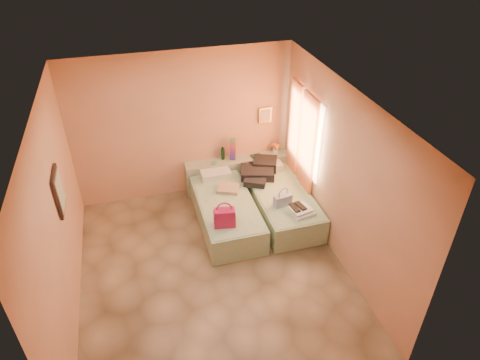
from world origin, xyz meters
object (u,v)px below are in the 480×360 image
(bed_right, at_px, (281,202))
(magenta_handbag, at_px, (224,217))
(headboard_ledge, at_px, (238,173))
(green_book, at_px, (256,156))
(bed_left, at_px, (226,212))
(flower_vase, at_px, (276,147))
(water_bottle, at_px, (223,153))
(towel_stack, at_px, (302,211))
(blue_handbag, at_px, (283,200))

(bed_right, xyz_separation_m, magenta_handbag, (-1.20, -0.63, 0.41))
(headboard_ledge, relative_size, green_book, 10.53)
(headboard_ledge, bearing_deg, magenta_handbag, -111.78)
(bed_left, distance_m, flower_vase, 1.76)
(water_bottle, bearing_deg, headboard_ledge, -13.50)
(bed_left, distance_m, green_book, 1.41)
(bed_right, height_order, water_bottle, water_bottle)
(bed_left, xyz_separation_m, towel_stack, (1.13, -0.70, 0.30))
(towel_stack, bearing_deg, bed_right, 98.66)
(headboard_ledge, height_order, towel_stack, headboard_ledge)
(bed_left, height_order, blue_handbag, blue_handbag)
(bed_left, distance_m, blue_handbag, 1.04)
(flower_vase, relative_size, blue_handbag, 0.80)
(bed_left, xyz_separation_m, bed_right, (1.03, 0.00, 0.00))
(green_book, distance_m, flower_vase, 0.43)
(green_book, bearing_deg, towel_stack, -90.25)
(headboard_ledge, bearing_deg, flower_vase, 2.11)
(bed_left, height_order, green_book, green_book)
(headboard_ledge, xyz_separation_m, towel_stack, (0.63, -1.75, 0.23))
(towel_stack, bearing_deg, headboard_ledge, 109.87)
(water_bottle, relative_size, magenta_handbag, 0.72)
(magenta_handbag, bearing_deg, bed_left, 83.22)
(headboard_ledge, distance_m, bed_left, 1.17)
(headboard_ledge, relative_size, towel_stack, 5.86)
(bed_left, height_order, bed_right, same)
(headboard_ledge, distance_m, bed_right, 1.18)
(bed_right, xyz_separation_m, flower_vase, (0.26, 1.08, 0.52))
(headboard_ledge, xyz_separation_m, bed_left, (-0.50, -1.05, -0.08))
(bed_right, relative_size, towel_stack, 5.71)
(flower_vase, distance_m, magenta_handbag, 2.25)
(bed_right, height_order, green_book, green_book)
(water_bottle, distance_m, magenta_handbag, 1.80)
(blue_handbag, bearing_deg, flower_vase, 64.89)
(water_bottle, xyz_separation_m, towel_stack, (0.90, -1.81, -0.22))
(green_book, relative_size, towel_stack, 0.56)
(headboard_ledge, height_order, bed_left, headboard_ledge)
(magenta_handbag, relative_size, blue_handbag, 1.11)
(water_bottle, relative_size, green_book, 1.26)
(water_bottle, height_order, towel_stack, water_bottle)
(headboard_ledge, height_order, green_book, green_book)
(towel_stack, bearing_deg, flower_vase, 85.09)
(flower_vase, distance_m, blue_handbag, 1.52)
(water_bottle, bearing_deg, bed_left, -101.61)
(headboard_ledge, distance_m, water_bottle, 0.53)
(water_bottle, xyz_separation_m, magenta_handbag, (-0.40, -1.75, -0.11))
(green_book, distance_m, towel_stack, 1.74)
(bed_left, distance_m, water_bottle, 1.25)
(flower_vase, bearing_deg, bed_right, -103.47)
(green_book, relative_size, flower_vase, 0.79)
(towel_stack, bearing_deg, bed_left, 148.40)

